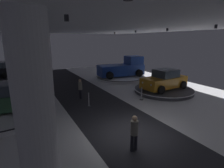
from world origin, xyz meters
TOP-DOWN VIEW (x-y plane):
  - ground at (0.00, 0.00)m, footprint 24.00×44.00m
  - ceiling_with_spotlights at (0.00, -0.00)m, footprint 24.00×44.00m
  - column_left at (-4.41, -0.82)m, footprint 1.28×1.28m
  - display_platform_deep_left at (-6.08, 18.03)m, footprint 5.95×5.95m
  - display_car_deep_left at (-6.10, 18.00)m, footprint 3.82×4.49m
  - display_platform_mid_right at (6.63, 4.71)m, footprint 5.23×5.23m
  - display_car_mid_right at (6.66, 4.71)m, footprint 4.36×2.53m
  - display_platform_far_right at (6.10, 11.29)m, footprint 5.68×5.68m
  - pickup_truck_far_right at (6.42, 11.26)m, footprint 5.49×3.08m
  - display_platform_mid_left at (-5.66, 5.38)m, footprint 5.69×5.69m
  - display_car_mid_left at (-5.69, 5.38)m, footprint 4.42×2.71m
  - visitor_walking_near at (-0.51, 6.45)m, footprint 0.32×0.32m
  - visitor_walking_far at (-0.78, -1.27)m, footprint 0.32×0.32m
  - stanchion_a at (3.58, 3.91)m, footprint 0.28×0.28m
  - stanchion_b at (-0.55, 4.53)m, footprint 0.28×0.28m

SIDE VIEW (x-z plane):
  - ground at x=0.00m, z-range -0.05..0.00m
  - display_platform_mid_right at x=6.63m, z-range 0.02..0.34m
  - display_platform_mid_left at x=-5.66m, z-range 0.02..0.36m
  - display_platform_far_right at x=6.10m, z-range 0.02..0.37m
  - display_platform_deep_left at x=-6.08m, z-range 0.02..0.37m
  - stanchion_a at x=3.58m, z-range -0.13..0.88m
  - stanchion_b at x=-0.55m, z-range -0.13..0.88m
  - visitor_walking_near at x=-0.51m, z-range 0.11..1.70m
  - visitor_walking_far at x=-0.78m, z-range 0.11..1.70m
  - display_car_mid_right at x=6.66m, z-range 0.23..1.94m
  - display_car_mid_left at x=-5.69m, z-range 0.25..1.96m
  - display_car_deep_left at x=-6.10m, z-range 0.26..1.97m
  - pickup_truck_far_right at x=6.42m, z-range 0.13..2.43m
  - column_left at x=-4.41m, z-range 0.00..5.50m
  - ceiling_with_spotlights at x=0.00m, z-range 5.35..5.74m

